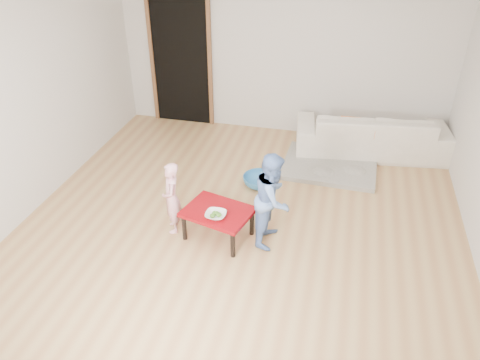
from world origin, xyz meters
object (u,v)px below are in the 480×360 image
at_px(child_blue, 273,199).
at_px(red_table, 218,224).
at_px(child_pink, 172,198).
at_px(sofa, 371,133).
at_px(bowl, 216,215).
at_px(basin, 260,181).

bearing_deg(child_blue, red_table, 104.87).
relative_size(child_pink, child_blue, 0.80).
xyz_separation_m(sofa, child_pink, (-2.14, -2.43, 0.11)).
distance_m(bowl, child_blue, 0.62).
height_order(bowl, child_pink, child_pink).
bearing_deg(sofa, bowl, 51.24).
xyz_separation_m(sofa, child_blue, (-1.03, -2.35, 0.22)).
bearing_deg(basin, sofa, 43.35).
bearing_deg(bowl, child_pink, 165.70).
bearing_deg(bowl, red_table, 95.76).
relative_size(bowl, basin, 0.50).
bearing_deg(basin, child_blue, -71.83).
xyz_separation_m(sofa, bowl, (-1.59, -2.57, 0.07)).
bearing_deg(bowl, basin, 80.17).
distance_m(red_table, basin, 1.18).
xyz_separation_m(child_blue, basin, (-0.34, 1.05, -0.46)).
distance_m(sofa, red_table, 2.93).
distance_m(sofa, bowl, 3.02).
xyz_separation_m(sofa, red_table, (-1.61, -2.45, -0.13)).
xyz_separation_m(red_table, child_blue, (0.58, 0.10, 0.35)).
relative_size(child_pink, basin, 1.91).
height_order(red_table, child_pink, child_pink).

